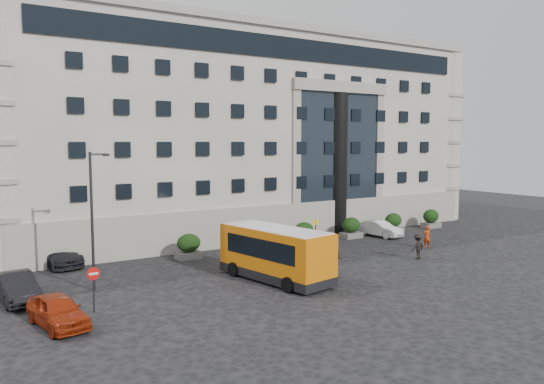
{
  "coord_description": "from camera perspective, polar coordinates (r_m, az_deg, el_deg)",
  "views": [
    {
      "loc": [
        -19.41,
        -27.7,
        8.58
      ],
      "look_at": [
        0.68,
        3.79,
        5.0
      ],
      "focal_mm": 35.0,
      "sensor_mm": 36.0,
      "label": 1
    }
  ],
  "objects": [
    {
      "name": "ground",
      "position": [
        34.89,
        2.44,
        -8.76
      ],
      "size": [
        120.0,
        120.0,
        0.0
      ],
      "primitive_type": "plane",
      "color": "black",
      "rests_on": "ground"
    },
    {
      "name": "street_lamp",
      "position": [
        31.88,
        -18.7,
        -2.41
      ],
      "size": [
        1.16,
        0.18,
        8.0
      ],
      "color": "#262628",
      "rests_on": "ground"
    },
    {
      "name": "hedge_a",
      "position": [
        39.45,
        -8.94,
        -5.78
      ],
      "size": [
        1.8,
        1.26,
        1.84
      ],
      "color": "#555653",
      "rests_on": "ground"
    },
    {
      "name": "parked_car_b",
      "position": [
        31.94,
        -25.8,
        -9.21
      ],
      "size": [
        2.1,
        4.87,
        1.56
      ],
      "primitive_type": "imported",
      "rotation": [
        0.0,
        0.0,
        0.1
      ],
      "color": "black",
      "rests_on": "ground"
    },
    {
      "name": "no_entry_sign",
      "position": [
        28.28,
        -18.65,
        -9.0
      ],
      "size": [
        0.64,
        0.16,
        2.32
      ],
      "color": "#262628",
      "rests_on": "ground"
    },
    {
      "name": "entrance_column",
      "position": [
        49.35,
        7.05,
        3.02
      ],
      "size": [
        1.8,
        1.8,
        13.0
      ],
      "primitive_type": "cylinder",
      "color": "black",
      "rests_on": "ground"
    },
    {
      "name": "pedestrian_a",
      "position": [
        44.73,
        16.33,
        -4.63
      ],
      "size": [
        0.77,
        0.65,
        1.81
      ],
      "primitive_type": "imported",
      "rotation": [
        0.0,
        0.0,
        2.76
      ],
      "color": "#A83110",
      "rests_on": "ground"
    },
    {
      "name": "parked_car_c",
      "position": [
        39.91,
        -22.11,
        -6.19
      ],
      "size": [
        2.99,
        5.71,
        1.58
      ],
      "primitive_type": "imported",
      "rotation": [
        0.0,
        0.0,
        0.15
      ],
      "color": "black",
      "rests_on": "ground"
    },
    {
      "name": "pedestrian_b",
      "position": [
        39.47,
        6.75,
        -5.84
      ],
      "size": [
        1.04,
        0.96,
        1.72
      ],
      "primitive_type": "imported",
      "rotation": [
        0.0,
        0.0,
        2.68
      ],
      "color": "black",
      "rests_on": "ground"
    },
    {
      "name": "hedge_d",
      "position": [
        47.75,
        8.51,
        -3.81
      ],
      "size": [
        1.8,
        1.26,
        1.84
      ],
      "color": "#555653",
      "rests_on": "ground"
    },
    {
      "name": "civic_building",
      "position": [
        55.82,
        -5.48,
        5.88
      ],
      "size": [
        44.0,
        24.0,
        18.0
      ],
      "primitive_type": "cube",
      "color": "gray",
      "rests_on": "ground"
    },
    {
      "name": "minibus",
      "position": [
        32.89,
        0.38,
        -6.42
      ],
      "size": [
        4.01,
        8.2,
        3.28
      ],
      "rotation": [
        0.0,
        0.0,
        0.17
      ],
      "color": "#C86609",
      "rests_on": "ground"
    },
    {
      "name": "white_taxi",
      "position": [
        49.01,
        11.5,
        -3.88
      ],
      "size": [
        2.08,
        4.48,
        1.42
      ],
      "primitive_type": "imported",
      "rotation": [
        0.0,
        0.0,
        0.14
      ],
      "color": "silver",
      "rests_on": "ground"
    },
    {
      "name": "parked_car_a",
      "position": [
        27.07,
        -22.06,
        -11.76
      ],
      "size": [
        2.48,
        4.59,
        1.48
      ],
      "primitive_type": "imported",
      "rotation": [
        0.0,
        0.0,
        0.17
      ],
      "color": "maroon",
      "rests_on": "ground"
    },
    {
      "name": "red_truck",
      "position": [
        41.61,
        -24.88,
        -4.74
      ],
      "size": [
        2.81,
        5.76,
        3.07
      ],
      "rotation": [
        0.0,
        0.0,
        0.03
      ],
      "color": "#960E0A",
      "rests_on": "ground"
    },
    {
      "name": "hedge_f",
      "position": [
        55.08,
        16.71,
        -2.75
      ],
      "size": [
        1.8,
        1.26,
        1.84
      ],
      "color": "#555653",
      "rests_on": "ground"
    },
    {
      "name": "hedge_e",
      "position": [
        51.28,
        12.91,
        -3.25
      ],
      "size": [
        1.8,
        1.26,
        1.84
      ],
      "color": "#555653",
      "rests_on": "ground"
    },
    {
      "name": "bus_stop_sign",
      "position": [
        41.67,
        4.71,
        -4.01
      ],
      "size": [
        0.5,
        0.08,
        2.52
      ],
      "color": "#262628",
      "rests_on": "ground"
    },
    {
      "name": "hedge_b",
      "position": [
        41.76,
        -2.36,
        -5.09
      ],
      "size": [
        1.8,
        1.26,
        1.84
      ],
      "color": "#555653",
      "rests_on": "ground"
    },
    {
      "name": "hedge_c",
      "position": [
        44.55,
        3.44,
        -4.43
      ],
      "size": [
        1.8,
        1.26,
        1.84
      ],
      "color": "#555653",
      "rests_on": "ground"
    },
    {
      "name": "pedestrian_c",
      "position": [
        40.27,
        15.4,
        -5.65
      ],
      "size": [
        1.31,
        0.87,
        1.89
      ],
      "primitive_type": "imported",
      "rotation": [
        0.0,
        0.0,
        3.29
      ],
      "color": "black",
      "rests_on": "ground"
    }
  ]
}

